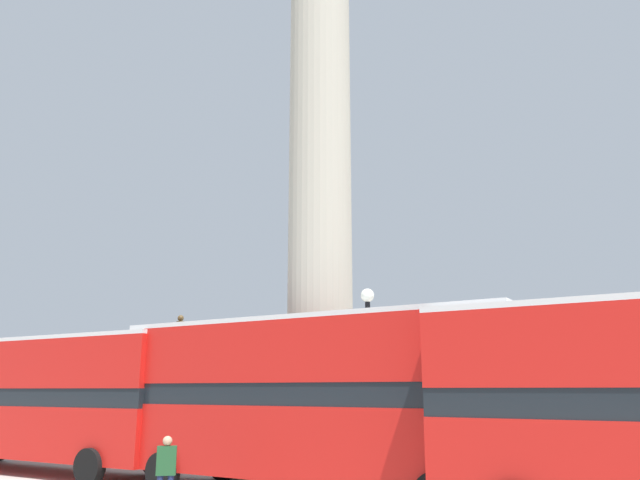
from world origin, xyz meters
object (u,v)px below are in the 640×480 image
at_px(street_lamp, 369,383).
at_px(bus_a, 311,396).
at_px(bus_c, 43,397).
at_px(equestrian_statue, 176,414).
at_px(monument_column, 320,148).
at_px(pedestrian_near_lamp, 166,471).

bearing_deg(street_lamp, bus_a, -121.99).
relative_size(bus_c, equestrian_statue, 1.95).
xyz_separation_m(bus_a, street_lamp, (0.90, 1.44, 0.33)).
bearing_deg(monument_column, street_lamp, -35.44).
relative_size(equestrian_statue, street_lamp, 1.10).
distance_m(equestrian_statue, street_lamp, 13.45).
bearing_deg(pedestrian_near_lamp, monument_column, 51.75).
height_order(bus_a, pedestrian_near_lamp, bus_a).
xyz_separation_m(monument_column, pedestrian_near_lamp, (0.59, -6.95, -9.98)).
distance_m(bus_a, pedestrian_near_lamp, 4.01).
height_order(bus_c, equestrian_statue, equestrian_statue).
xyz_separation_m(monument_column, bus_a, (2.11, -3.58, -8.42)).
bearing_deg(bus_c, monument_column, 23.36).
height_order(monument_column, bus_c, monument_column).
xyz_separation_m(bus_a, pedestrian_near_lamp, (-1.52, -3.37, -1.56)).
bearing_deg(equestrian_statue, bus_c, -102.93).
height_order(street_lamp, pedestrian_near_lamp, street_lamp).
distance_m(bus_a, bus_c, 10.41).
bearing_deg(monument_column, bus_a, -59.52).
relative_size(bus_a, bus_c, 0.96).
height_order(monument_column, pedestrian_near_lamp, monument_column).
relative_size(monument_column, bus_a, 2.33).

